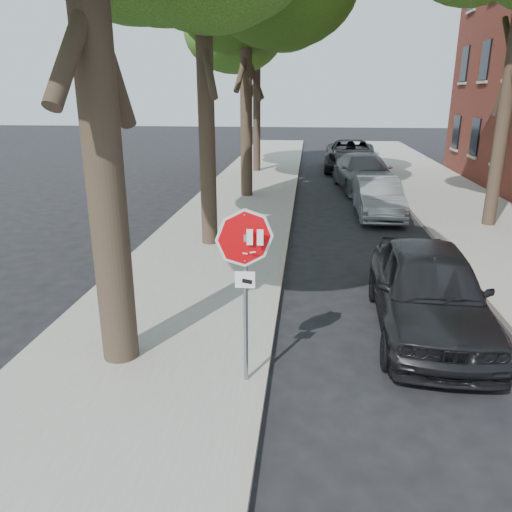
{
  "coord_description": "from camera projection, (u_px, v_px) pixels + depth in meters",
  "views": [
    {
      "loc": [
        0.12,
        -6.43,
        4.17
      ],
      "look_at": [
        -0.55,
        0.02,
        2.05
      ],
      "focal_mm": 35.0,
      "sensor_mm": 36.0,
      "label": 1
    }
  ],
  "objects": [
    {
      "name": "sidewalk_right",
      "position": [
        469.0,
        212.0,
        18.12
      ],
      "size": [
        4.0,
        55.0,
        0.12
      ],
      "primitive_type": "cube",
      "color": "gray",
      "rests_on": "ground"
    },
    {
      "name": "tree_far",
      "position": [
        257.0,
        30.0,
        25.37
      ],
      "size": [
        5.29,
        4.91,
        9.33
      ],
      "color": "black",
      "rests_on": "sidewalk_left"
    },
    {
      "name": "curb_right",
      "position": [
        411.0,
        210.0,
        18.32
      ],
      "size": [
        0.12,
        55.0,
        0.13
      ],
      "primitive_type": "cube",
      "color": "#9E9384",
      "rests_on": "ground"
    },
    {
      "name": "sidewalk_left",
      "position": [
        238.0,
        207.0,
        18.96
      ],
      "size": [
        4.0,
        55.0,
        0.12
      ],
      "primitive_type": "cube",
      "color": "gray",
      "rests_on": "ground"
    },
    {
      "name": "curb_left",
      "position": [
        292.0,
        208.0,
        18.75
      ],
      "size": [
        0.12,
        55.0,
        0.13
      ],
      "primitive_type": "cube",
      "color": "#9E9384",
      "rests_on": "ground"
    },
    {
      "name": "stop_sign",
      "position": [
        245.0,
        264.0,
        6.83
      ],
      "size": [
        0.76,
        0.34,
        2.61
      ],
      "color": "gray",
      "rests_on": "sidewalk_left"
    },
    {
      "name": "car_b",
      "position": [
        378.0,
        198.0,
        17.48
      ],
      "size": [
        1.47,
        4.13,
        1.36
      ],
      "primitive_type": "imported",
      "rotation": [
        0.0,
        0.0,
        0.01
      ],
      "color": "gray",
      "rests_on": "ground"
    },
    {
      "name": "car_a",
      "position": [
        428.0,
        290.0,
        8.99
      ],
      "size": [
        2.09,
        4.76,
        1.6
      ],
      "primitive_type": "imported",
      "rotation": [
        0.0,
        0.0,
        -0.04
      ],
      "color": "black",
      "rests_on": "ground"
    },
    {
      "name": "car_c",
      "position": [
        364.0,
        173.0,
        22.26
      ],
      "size": [
        2.81,
        5.67,
        1.59
      ],
      "primitive_type": "imported",
      "rotation": [
        0.0,
        0.0,
        0.11
      ],
      "color": "#4A4B4F",
      "rests_on": "ground"
    },
    {
      "name": "car_d",
      "position": [
        351.0,
        155.0,
        28.02
      ],
      "size": [
        3.12,
        6.27,
        1.71
      ],
      "primitive_type": "imported",
      "rotation": [
        0.0,
        0.0,
        -0.05
      ],
      "color": "black",
      "rests_on": "ground"
    },
    {
      "name": "ground",
      "position": [
        293.0,
        389.0,
        7.39
      ],
      "size": [
        120.0,
        120.0,
        0.0
      ],
      "primitive_type": "plane",
      "color": "black",
      "rests_on": "ground"
    }
  ]
}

